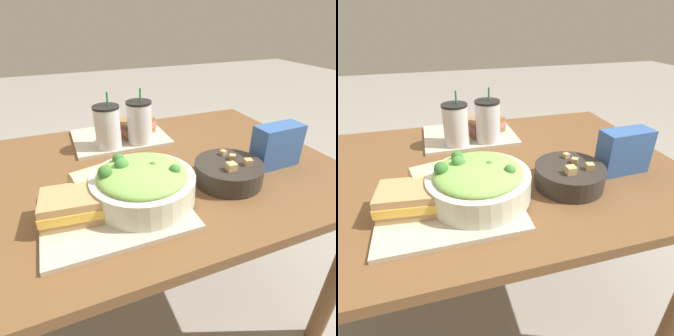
% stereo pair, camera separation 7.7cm
% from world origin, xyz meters
% --- Properties ---
extents(ground_plane, '(12.00, 12.00, 0.00)m').
position_xyz_m(ground_plane, '(0.00, 0.00, 0.00)').
color(ground_plane, gray).
extents(dining_table, '(1.41, 0.88, 0.73)m').
position_xyz_m(dining_table, '(0.00, 0.00, 0.64)').
color(dining_table, brown).
rests_on(dining_table, ground_plane).
extents(tray_near, '(0.36, 0.28, 0.01)m').
position_xyz_m(tray_near, '(-0.08, -0.20, 0.74)').
color(tray_near, '#BCB29E').
rests_on(tray_near, dining_table).
extents(tray_far, '(0.36, 0.28, 0.01)m').
position_xyz_m(tray_far, '(0.05, 0.28, 0.74)').
color(tray_far, '#BCB29E').
rests_on(tray_far, dining_table).
extents(salad_bowl, '(0.27, 0.27, 0.12)m').
position_xyz_m(salad_bowl, '(0.01, -0.18, 0.79)').
color(salad_bowl, beige).
rests_on(salad_bowl, tray_near).
extents(soup_bowl, '(0.20, 0.20, 0.08)m').
position_xyz_m(soup_bowl, '(0.28, -0.17, 0.76)').
color(soup_bowl, '#2D2823').
rests_on(soup_bowl, dining_table).
extents(sandwich_near, '(0.16, 0.13, 0.06)m').
position_xyz_m(sandwich_near, '(-0.17, -0.19, 0.78)').
color(sandwich_near, tan).
rests_on(sandwich_near, tray_near).
extents(baguette_near, '(0.12, 0.10, 0.08)m').
position_xyz_m(baguette_near, '(-0.11, -0.10, 0.78)').
color(baguette_near, '#DBBC84').
rests_on(baguette_near, tray_near).
extents(sandwich_far, '(0.18, 0.15, 0.06)m').
position_xyz_m(sandwich_far, '(0.11, 0.28, 0.78)').
color(sandwich_far, olive).
rests_on(sandwich_far, tray_far).
extents(drink_cup_dark, '(0.09, 0.09, 0.20)m').
position_xyz_m(drink_cup_dark, '(-0.01, 0.19, 0.82)').
color(drink_cup_dark, silver).
rests_on(drink_cup_dark, tray_far).
extents(drink_cup_red, '(0.09, 0.09, 0.21)m').
position_xyz_m(drink_cup_red, '(0.11, 0.19, 0.82)').
color(drink_cup_red, silver).
rests_on(drink_cup_red, tray_far).
extents(chip_bag, '(0.16, 0.08, 0.14)m').
position_xyz_m(chip_bag, '(0.48, -0.14, 0.80)').
color(chip_bag, '#335BA3').
rests_on(chip_bag, dining_table).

